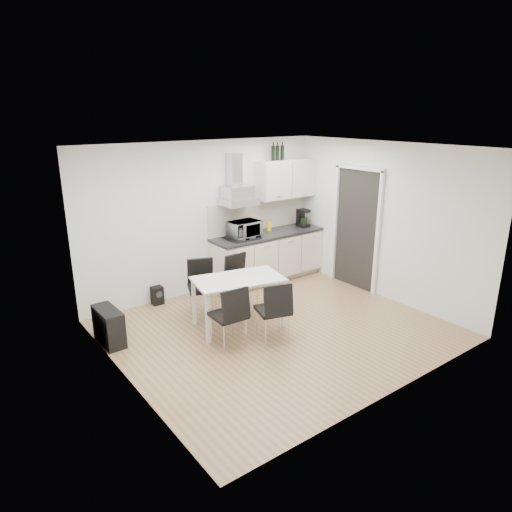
{
  "coord_description": "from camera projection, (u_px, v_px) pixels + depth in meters",
  "views": [
    {
      "loc": [
        -3.85,
        -4.66,
        3.05
      ],
      "look_at": [
        -0.2,
        0.25,
        1.1
      ],
      "focal_mm": 32.0,
      "sensor_mm": 36.0,
      "label": 1
    }
  ],
  "objects": [
    {
      "name": "floor_speaker",
      "position": [
        157.0,
        295.0,
        7.51
      ],
      "size": [
        0.19,
        0.17,
        0.3
      ],
      "primitive_type": "cube",
      "rotation": [
        0.0,
        0.0,
        -0.04
      ],
      "color": "black",
      "rests_on": "ground"
    },
    {
      "name": "wall_front",
      "position": [
        400.0,
        287.0,
        4.75
      ],
      "size": [
        4.5,
        0.1,
        2.6
      ],
      "primitive_type": "cube",
      "color": "white",
      "rests_on": "ground"
    },
    {
      "name": "doorway",
      "position": [
        356.0,
        230.0,
        8.03
      ],
      "size": [
        0.08,
        1.04,
        2.1
      ],
      "primitive_type": "cube",
      "color": "white",
      "rests_on": "ground"
    },
    {
      "name": "chair_near_right",
      "position": [
        273.0,
        311.0,
        6.24
      ],
      "size": [
        0.56,
        0.6,
        0.88
      ],
      "primitive_type": null,
      "rotation": [
        0.0,
        0.0,
        -0.29
      ],
      "color": "black",
      "rests_on": "ground"
    },
    {
      "name": "ceiling",
      "position": [
        280.0,
        148.0,
        5.89
      ],
      "size": [
        4.5,
        4.5,
        0.0
      ],
      "primitive_type": "plane",
      "color": "white",
      "rests_on": "wall_back"
    },
    {
      "name": "ground",
      "position": [
        277.0,
        329.0,
        6.68
      ],
      "size": [
        4.5,
        4.5,
        0.0
      ],
      "primitive_type": "plane",
      "color": "tan",
      "rests_on": "ground"
    },
    {
      "name": "chair_near_left",
      "position": [
        228.0,
        316.0,
        6.08
      ],
      "size": [
        0.46,
        0.52,
        0.88
      ],
      "primitive_type": null,
      "rotation": [
        0.0,
        0.0,
        -0.04
      ],
      "color": "black",
      "rests_on": "ground"
    },
    {
      "name": "chair_far_left",
      "position": [
        202.0,
        289.0,
        7.01
      ],
      "size": [
        0.59,
        0.63,
        0.88
      ],
      "primitive_type": null,
      "rotation": [
        0.0,
        0.0,
        2.76
      ],
      "color": "black",
      "rests_on": "ground"
    },
    {
      "name": "wall_left",
      "position": [
        120.0,
        278.0,
        5.0
      ],
      "size": [
        0.1,
        4.0,
        2.6
      ],
      "primitive_type": "cube",
      "color": "white",
      "rests_on": "ground"
    },
    {
      "name": "chair_far_right",
      "position": [
        243.0,
        283.0,
        7.25
      ],
      "size": [
        0.47,
        0.52,
        0.88
      ],
      "primitive_type": null,
      "rotation": [
        0.0,
        0.0,
        3.2
      ],
      "color": "black",
      "rests_on": "ground"
    },
    {
      "name": "guitar_amp",
      "position": [
        109.0,
        326.0,
        6.21
      ],
      "size": [
        0.28,
        0.61,
        0.5
      ],
      "rotation": [
        0.0,
        0.0,
        0.03
      ],
      "color": "black",
      "rests_on": "ground"
    },
    {
      "name": "wall_right",
      "position": [
        383.0,
        222.0,
        7.56
      ],
      "size": [
        0.1,
        4.0,
        2.6
      ],
      "primitive_type": "cube",
      "color": "white",
      "rests_on": "ground"
    },
    {
      "name": "kitchenette",
      "position": [
        268.0,
        237.0,
        8.42
      ],
      "size": [
        2.22,
        0.64,
        2.52
      ],
      "color": "beige",
      "rests_on": "ground"
    },
    {
      "name": "dining_table",
      "position": [
        238.0,
        284.0,
        6.6
      ],
      "size": [
        1.39,
        0.98,
        0.75
      ],
      "rotation": [
        0.0,
        0.0,
        -0.21
      ],
      "color": "white",
      "rests_on": "ground"
    },
    {
      "name": "wall_back",
      "position": [
        205.0,
        218.0,
        7.81
      ],
      "size": [
        4.5,
        0.1,
        2.6
      ],
      "primitive_type": "cube",
      "color": "white",
      "rests_on": "ground"
    }
  ]
}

